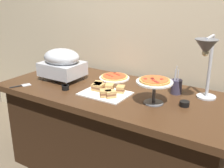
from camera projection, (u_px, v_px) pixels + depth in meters
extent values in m
cube|color=#C6B593|center=(147.00, 27.00, 2.43)|extent=(4.40, 0.04, 2.40)
cube|color=#422816|center=(116.00, 94.00, 2.18)|extent=(1.90, 0.84, 0.05)
cube|color=black|center=(116.00, 136.00, 2.31)|extent=(1.75, 0.74, 0.71)
cylinder|color=#B7BABF|center=(42.00, 78.00, 2.42)|extent=(0.01, 0.01, 0.04)
cylinder|color=#B7BABF|center=(66.00, 84.00, 2.28)|extent=(0.01, 0.01, 0.04)
cylinder|color=#B7BABF|center=(60.00, 72.00, 2.60)|extent=(0.01, 0.01, 0.04)
cylinder|color=#B7BABF|center=(83.00, 77.00, 2.45)|extent=(0.01, 0.01, 0.04)
cube|color=#B7BABF|center=(62.00, 69.00, 2.41)|extent=(0.35, 0.28, 0.12)
ellipsoid|color=#B7BABF|center=(62.00, 57.00, 2.38)|extent=(0.33, 0.27, 0.15)
cylinder|color=#B7BABF|center=(206.00, 97.00, 2.04)|extent=(0.14, 0.14, 0.01)
cylinder|color=#B7BABF|center=(210.00, 67.00, 1.97)|extent=(0.02, 0.02, 0.45)
cylinder|color=#B7BABF|center=(210.00, 37.00, 1.83)|extent=(0.02, 0.17, 0.02)
cone|color=#595B60|center=(206.00, 47.00, 1.77)|extent=(0.15, 0.15, 0.10)
sphere|color=#F9EAB2|center=(205.00, 53.00, 1.79)|extent=(0.04, 0.04, 0.04)
cylinder|color=white|center=(114.00, 78.00, 2.46)|extent=(0.27, 0.27, 0.01)
cylinder|color=#DBA856|center=(114.00, 77.00, 2.46)|extent=(0.24, 0.24, 0.01)
cylinder|color=#B74723|center=(114.00, 76.00, 2.46)|extent=(0.21, 0.21, 0.00)
cylinder|color=maroon|center=(115.00, 73.00, 2.53)|extent=(0.02, 0.02, 0.00)
cylinder|color=maroon|center=(109.00, 75.00, 2.46)|extent=(0.02, 0.02, 0.00)
cylinder|color=maroon|center=(112.00, 76.00, 2.43)|extent=(0.02, 0.02, 0.00)
cylinder|color=maroon|center=(117.00, 74.00, 2.49)|extent=(0.02, 0.02, 0.00)
cylinder|color=maroon|center=(115.00, 73.00, 2.53)|extent=(0.02, 0.02, 0.00)
cylinder|color=maroon|center=(119.00, 75.00, 2.47)|extent=(0.02, 0.02, 0.00)
cylinder|color=maroon|center=(107.00, 74.00, 2.49)|extent=(0.02, 0.02, 0.00)
cylinder|color=#595B60|center=(154.00, 93.00, 1.92)|extent=(0.02, 0.02, 0.15)
cylinder|color=#595B60|center=(153.00, 103.00, 1.94)|extent=(0.14, 0.14, 0.01)
cylinder|color=white|center=(154.00, 82.00, 1.89)|extent=(0.25, 0.25, 0.01)
cylinder|color=#C68E42|center=(155.00, 80.00, 1.89)|extent=(0.21, 0.21, 0.01)
cylinder|color=#C65628|center=(155.00, 79.00, 1.89)|extent=(0.19, 0.19, 0.00)
cylinder|color=maroon|center=(158.00, 82.00, 1.82)|extent=(0.02, 0.02, 0.00)
cylinder|color=maroon|center=(145.00, 79.00, 1.89)|extent=(0.02, 0.02, 0.00)
cylinder|color=maroon|center=(162.00, 79.00, 1.88)|extent=(0.02, 0.02, 0.00)
cylinder|color=maroon|center=(152.00, 78.00, 1.90)|extent=(0.02, 0.02, 0.00)
cylinder|color=maroon|center=(152.00, 79.00, 1.89)|extent=(0.02, 0.02, 0.00)
cylinder|color=maroon|center=(156.00, 81.00, 1.83)|extent=(0.02, 0.02, 0.00)
cylinder|color=maroon|center=(153.00, 80.00, 1.86)|extent=(0.02, 0.02, 0.00)
cube|color=white|center=(105.00, 94.00, 2.10)|extent=(0.36, 0.27, 0.01)
cube|color=tan|center=(110.00, 89.00, 2.15)|extent=(0.09, 0.09, 0.02)
cube|color=brown|center=(110.00, 87.00, 2.15)|extent=(0.09, 0.09, 0.01)
cube|color=tan|center=(110.00, 85.00, 2.14)|extent=(0.09, 0.09, 0.02)
cube|color=tan|center=(110.00, 96.00, 2.02)|extent=(0.09, 0.10, 0.02)
cube|color=brown|center=(110.00, 94.00, 2.02)|extent=(0.09, 0.10, 0.01)
cube|color=tan|center=(110.00, 92.00, 2.01)|extent=(0.09, 0.10, 0.02)
cube|color=tan|center=(97.00, 88.00, 2.18)|extent=(0.09, 0.10, 0.02)
cube|color=brown|center=(97.00, 86.00, 2.17)|extent=(0.09, 0.10, 0.01)
cube|color=tan|center=(97.00, 84.00, 2.16)|extent=(0.09, 0.10, 0.02)
cube|color=tan|center=(105.00, 95.00, 2.04)|extent=(0.11, 0.10, 0.02)
cube|color=brown|center=(105.00, 93.00, 2.03)|extent=(0.11, 0.10, 0.01)
cube|color=tan|center=(105.00, 91.00, 2.03)|extent=(0.11, 0.10, 0.02)
cube|color=tan|center=(121.00, 91.00, 2.12)|extent=(0.08, 0.09, 0.02)
cube|color=brown|center=(121.00, 89.00, 2.11)|extent=(0.08, 0.09, 0.01)
cube|color=tan|center=(121.00, 87.00, 2.11)|extent=(0.08, 0.09, 0.02)
cube|color=tan|center=(99.00, 89.00, 2.16)|extent=(0.07, 0.09, 0.02)
cube|color=brown|center=(99.00, 87.00, 2.16)|extent=(0.07, 0.09, 0.01)
cube|color=tan|center=(99.00, 85.00, 2.15)|extent=(0.07, 0.09, 0.02)
cube|color=tan|center=(98.00, 87.00, 2.21)|extent=(0.09, 0.10, 0.02)
cube|color=brown|center=(98.00, 85.00, 2.21)|extent=(0.09, 0.10, 0.01)
cube|color=tan|center=(98.00, 83.00, 2.20)|extent=(0.09, 0.10, 0.02)
cylinder|color=black|center=(65.00, 87.00, 2.19)|extent=(0.06, 0.06, 0.04)
cylinder|color=maroon|center=(65.00, 86.00, 2.19)|extent=(0.05, 0.05, 0.01)
cylinder|color=black|center=(185.00, 104.00, 1.89)|extent=(0.07, 0.07, 0.04)
cylinder|color=maroon|center=(185.00, 102.00, 1.89)|extent=(0.06, 0.06, 0.01)
cylinder|color=#383347|center=(176.00, 87.00, 2.10)|extent=(0.08, 0.08, 0.11)
cylinder|color=#B7BABF|center=(178.00, 80.00, 2.07)|extent=(0.01, 0.02, 0.16)
cylinder|color=#B7BABF|center=(175.00, 78.00, 2.08)|extent=(0.02, 0.01, 0.19)
cylinder|color=#B7BABF|center=(175.00, 80.00, 2.07)|extent=(0.02, 0.02, 0.17)
cube|color=#B7BABF|center=(26.00, 85.00, 2.30)|extent=(0.08, 0.09, 0.00)
cylinder|color=black|center=(16.00, 87.00, 2.26)|extent=(0.05, 0.10, 0.01)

